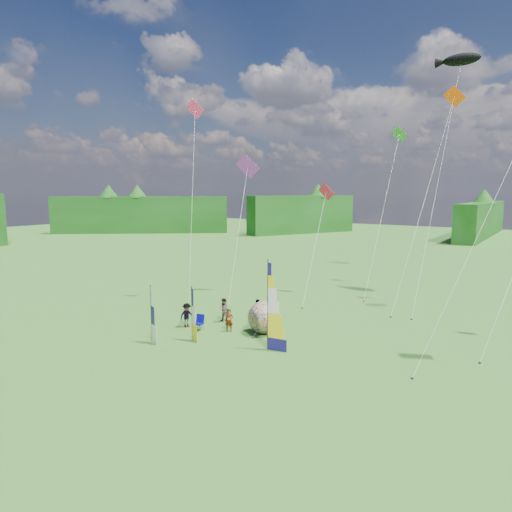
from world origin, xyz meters
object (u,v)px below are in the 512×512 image
Objects in this scene: spectator_b at (224,310)px; spectator_c at (187,315)px; bol_inflatable at (264,317)px; kite_whale at (439,167)px; side_banner_far at (151,315)px; side_banner_left at (192,314)px; spectator_d at (258,311)px; feather_banner_main at (268,306)px; camp_chair at (199,323)px; spectator_a at (229,321)px.

spectator_c is at bearing -123.43° from spectator_b.
kite_whale is at bearing 63.45° from bol_inflatable.
side_banner_far is 3.76m from spectator_c.
side_banner_left is 5.80m from spectator_d.
bol_inflatable is (3.08, 3.74, -0.58)m from side_banner_left.
feather_banner_main is at bearing -88.72° from kite_whale.
spectator_c is 0.99× the size of spectator_d.
bol_inflatable is at bearing -97.68° from kite_whale.
spectator_b is (-5.70, 3.05, -1.77)m from feather_banner_main.
camp_chair is at bearing 99.58° from side_banner_far.
spectator_a is at bearing 81.48° from side_banner_far.
spectator_c is at bearing 167.26° from spectator_a.
side_banner_left is 1.53× the size of bol_inflatable.
bol_inflatable is 2.58m from spectator_d.
side_banner_far reaches higher than spectator_c.
spectator_a is 0.88× the size of spectator_b.
bol_inflatable reaches higher than camp_chair.
side_banner_left is 1.94× the size of spectator_d.
spectator_d is at bearing 54.97° from spectator_a.
spectator_d is at bearing 90.18° from side_banner_far.
side_banner_left is at bearing -113.74° from spectator_c.
spectator_b is (-1.65, 1.58, 0.11)m from spectator_a.
spectator_a is 0.07× the size of kite_whale.
spectator_c is 0.08× the size of kite_whale.
feather_banner_main is at bearing -78.47° from spectator_c.
side_banner_left reaches higher than spectator_c.
side_banner_far reaches higher than camp_chair.
feather_banner_main is at bearing -17.07° from camp_chair.
spectator_a is 2.28m from spectator_b.
feather_banner_main reaches higher than side_banner_far.
spectator_c is 5.10m from spectator_d.
side_banner_left is 3.07× the size of camp_chair.
side_banner_far is at bearing 83.89° from spectator_d.
spectator_b is 2.58m from camp_chair.
spectator_b is at bearing 71.91° from camp_chair.
spectator_a is at bearing 14.59° from camp_chair.
spectator_d is (3.48, 3.73, 0.01)m from spectator_c.
spectator_d reaches higher than camp_chair.
spectator_b is 2.81m from spectator_c.
side_banner_far is 5.33m from spectator_a.
spectator_c is at bearing 164.23° from side_banner_left.
side_banner_far is at bearing -149.43° from spectator_a.
kite_whale reaches higher than bol_inflatable.
bol_inflatable is 1.42× the size of spectator_a.
feather_banner_main is 6.35m from camp_chair.
feather_banner_main is at bearing -53.01° from bol_inflatable.
camp_chair is (-4.07, -2.02, -0.56)m from bol_inflatable.
bol_inflatable is at bearing -53.68° from spectator_c.
feather_banner_main reaches higher than spectator_a.
side_banner_left is 4.40m from spectator_b.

